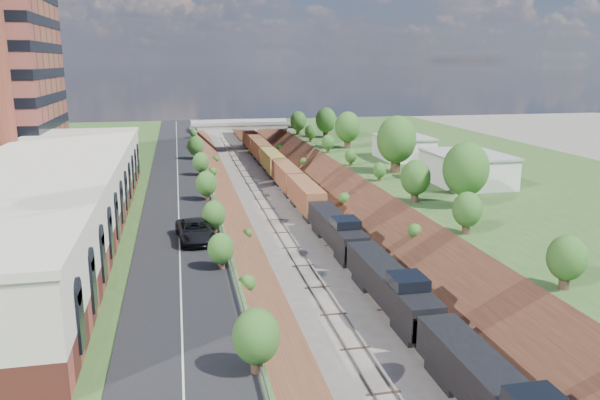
% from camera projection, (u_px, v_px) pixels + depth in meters
% --- Properties ---
extents(platform_left, '(44.00, 180.00, 5.00)m').
position_uv_depth(platform_left, '(45.00, 208.00, 77.67)').
color(platform_left, '#305523').
rests_on(platform_left, ground).
extents(platform_right, '(44.00, 180.00, 5.00)m').
position_uv_depth(platform_right, '(497.00, 187.00, 90.82)').
color(platform_right, '#305523').
rests_on(platform_right, ground).
extents(embankment_left, '(10.00, 180.00, 10.00)m').
position_uv_depth(embankment_left, '(212.00, 217.00, 82.63)').
color(embankment_left, brown).
rests_on(embankment_left, ground).
extents(embankment_right, '(10.00, 180.00, 10.00)m').
position_uv_depth(embankment_right, '(361.00, 209.00, 87.02)').
color(embankment_right, brown).
rests_on(embankment_right, ground).
extents(rail_left_track, '(1.58, 180.00, 0.18)m').
position_uv_depth(rail_left_track, '(271.00, 214.00, 84.29)').
color(rail_left_track, gray).
rests_on(rail_left_track, ground).
extents(rail_right_track, '(1.58, 180.00, 0.18)m').
position_uv_depth(rail_right_track, '(306.00, 212.00, 85.32)').
color(rail_right_track, gray).
rests_on(rail_right_track, ground).
extents(road, '(8.00, 180.00, 0.10)m').
position_uv_depth(road, '(178.00, 184.00, 80.57)').
color(road, black).
rests_on(road, platform_left).
extents(guardrail, '(0.10, 171.00, 0.70)m').
position_uv_depth(guardrail, '(208.00, 179.00, 81.08)').
color(guardrail, '#99999E').
rests_on(guardrail, platform_left).
extents(commercial_building, '(14.30, 62.30, 7.00)m').
position_uv_depth(commercial_building, '(45.00, 200.00, 56.33)').
color(commercial_building, brown).
rests_on(commercial_building, platform_left).
extents(overpass, '(24.50, 8.30, 7.40)m').
position_uv_depth(overpass, '(241.00, 131.00, 142.72)').
color(overpass, gray).
rests_on(overpass, ground).
extents(white_building_near, '(9.00, 12.00, 4.00)m').
position_uv_depth(white_building_near, '(467.00, 170.00, 80.27)').
color(white_building_near, silver).
rests_on(white_building_near, platform_right).
extents(white_building_far, '(8.00, 10.00, 3.60)m').
position_uv_depth(white_building_far, '(403.00, 148.00, 101.16)').
color(white_building_far, silver).
rests_on(white_building_far, platform_right).
extents(tree_right_large, '(5.25, 5.25, 7.61)m').
position_uv_depth(tree_right_large, '(466.00, 170.00, 67.00)').
color(tree_right_large, '#473323').
rests_on(tree_right_large, platform_right).
extents(tree_left_crest, '(2.45, 2.45, 3.55)m').
position_uv_depth(tree_left_crest, '(231.00, 264.00, 42.76)').
color(tree_left_crest, '#473323').
rests_on(tree_left_crest, platform_left).
extents(freight_train, '(2.85, 161.14, 4.55)m').
position_uv_depth(freight_train, '(279.00, 169.00, 106.09)').
color(freight_train, black).
rests_on(freight_train, ground).
extents(suv, '(3.81, 7.18, 1.92)m').
position_uv_depth(suv, '(195.00, 231.00, 54.68)').
color(suv, black).
rests_on(suv, road).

